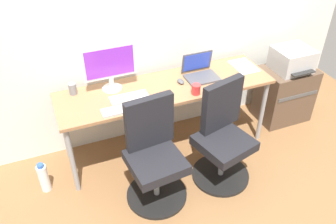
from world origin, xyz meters
The scene contains 17 objects.
ground_plane centered at (0.00, 0.00, 0.00)m, with size 5.28×5.28×0.00m, color brown.
back_wall centered at (0.00, 0.37, 1.30)m, with size 4.40×0.04×2.60m, color silver.
desk centered at (0.00, 0.00, 0.68)m, with size 2.03×0.58×0.74m.
office_chair_left centered at (-0.32, -0.52, 0.42)m, with size 0.54×0.54×0.94m.
office_chair_right centered at (0.34, -0.52, 0.42)m, with size 0.54×0.54×0.94m.
side_cabinet centered at (1.43, 0.00, 0.31)m, with size 0.56×0.42×0.63m.
printer centered at (1.43, 0.00, 0.74)m, with size 0.38×0.40×0.24m.
water_bottle_on_floor centered at (-1.23, -0.13, 0.15)m, with size 0.09×0.09×0.31m.
desktop_monitor centered at (-0.47, 0.15, 0.99)m, with size 0.48×0.18×0.43m.
open_laptop centered at (0.37, 0.05, 0.80)m, with size 0.31×0.26×0.23m.
keyboard_by_monitor centered at (-0.49, -0.21, 0.75)m, with size 0.34×0.12×0.02m, color #B7B7B7.
keyboard_by_laptop centered at (-0.37, -0.06, 0.75)m, with size 0.34×0.12×0.02m, color silver.
mouse_by_monitor centered at (0.15, 0.01, 0.76)m, with size 0.06×0.10×0.03m, color #515156.
mouse_by_laptop centered at (0.37, -0.22, 0.76)m, with size 0.06×0.10×0.03m, color #515156.
coffee_mug centered at (0.20, -0.21, 0.79)m, with size 0.08×0.08×0.09m, color red.
pen_cup centered at (-0.82, 0.20, 0.80)m, with size 0.07×0.07×0.10m, color slate.
paper_pile centered at (0.87, 0.06, 0.75)m, with size 0.21×0.30×0.01m, color white.
Camera 1 is at (-1.02, -2.59, 2.50)m, focal length 37.87 mm.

